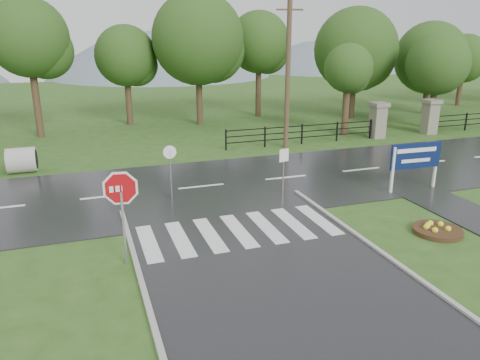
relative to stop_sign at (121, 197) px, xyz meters
name	(u,v)px	position (x,y,z in m)	size (l,w,h in m)	color
ground	(306,313)	(3.80, -3.93, -2.06)	(120.00, 120.00, 0.00)	#2C511B
main_road	(201,187)	(3.80, 6.07, -2.06)	(90.00, 8.00, 0.04)	black
walkway	(462,212)	(12.30, 0.07, -2.06)	(2.20, 11.00, 0.04)	#2A2A2C
crosswalk	(239,230)	(3.80, 1.07, -2.00)	(6.50, 2.80, 0.02)	silver
pillar_west	(378,119)	(16.80, 12.07, -0.88)	(1.00, 1.00, 2.24)	gray
pillar_east	(430,116)	(20.80, 12.07, -0.88)	(1.00, 1.00, 2.24)	gray
fence_west	(302,132)	(11.55, 12.07, -1.33)	(9.58, 0.08, 1.20)	black
hills	(139,174)	(7.29, 61.07, -17.59)	(102.00, 48.00, 48.00)	slate
treeline	(165,127)	(4.80, 20.07, -2.06)	(83.20, 5.20, 10.00)	#224415
stop_sign	(121,197)	(0.00, 0.00, 0.00)	(1.32, 0.20, 2.98)	#939399
estate_billboard	(416,158)	(12.16, 2.76, -0.64)	(2.36, 0.17, 2.06)	silver
flower_bed	(438,230)	(10.07, -1.16, -1.94)	(1.61, 1.61, 0.32)	#332111
reg_sign_small	(284,162)	(6.76, 4.07, -0.66)	(0.43, 0.10, 1.94)	#939399
reg_sign_round	(170,166)	(2.29, 4.91, -0.64)	(0.52, 0.07, 2.24)	#939399
utility_pole_east	(288,74)	(10.28, 11.57, 2.10)	(1.44, 0.38, 8.19)	#473523
entrance_tree_left	(348,69)	(15.36, 13.57, 2.14)	(3.05, 3.05, 5.78)	#3D2B1C
entrance_tree_right	(438,64)	(22.22, 13.57, 2.29)	(4.17, 4.17, 6.46)	#3D2B1C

